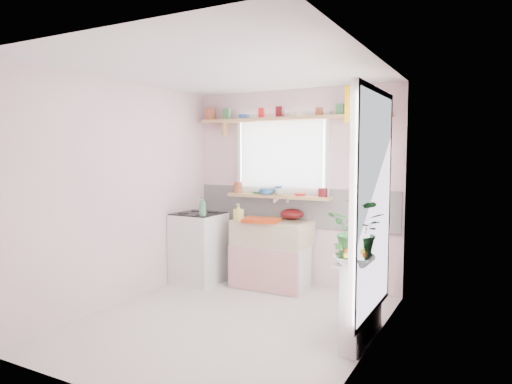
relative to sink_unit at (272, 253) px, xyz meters
The scene contains 19 objects.
room 1.31m from the sink_unit, 28.17° to the right, with size 3.20×3.20×3.20m.
sink_unit is the anchor object (origin of this frame).
cooker 0.98m from the sink_unit, 165.62° to the right, with size 0.58×0.58×0.93m.
radiator_ledge 1.82m from the sink_unit, 37.05° to the right, with size 0.22×0.95×0.78m.
windowsill 0.73m from the sink_unit, 90.00° to the left, with size 1.40×0.22×0.04m, color tan.
pine_shelf 1.70m from the sink_unit, 49.64° to the left, with size 2.52×0.24×0.04m, color tan.
shelf_crockery 1.78m from the sink_unit, 54.29° to the left, with size 2.47×0.11×0.12m.
sill_crockery 0.81m from the sink_unit, 90.00° to the left, with size 1.35×0.11×0.12m.
dish_tray 0.47m from the sink_unit, 108.13° to the right, with size 0.43×0.32×0.04m, color red.
colander 0.56m from the sink_unit, 48.22° to the left, with size 0.30×0.30×0.14m, color #550E10.
jade_plant 2.10m from the sink_unit, 42.51° to the right, with size 0.49×0.42×0.54m, color #266028.
fruit_bowl 2.14m from the sink_unit, 45.26° to the right, with size 0.34×0.34×0.08m, color silver.
herb_pot 2.07m from the sink_unit, 47.65° to the right, with size 0.10×0.07×0.19m, color #35712D.
soap_bottle_sink 0.67m from the sink_unit, 152.71° to the right, with size 0.09×0.10×0.21m, color #F1DE6B.
sill_cup 0.78m from the sink_unit, 72.72° to the left, with size 0.11×0.11×0.09m, color beige.
sill_bowl 0.78m from the sink_unit, 137.55° to the left, with size 0.22×0.22×0.07m, color teal.
shelf_vase 2.08m from the sink_unit, 12.54° to the left, with size 0.13×0.13×0.13m, color #A75C33.
cooker_bottle 1.05m from the sink_unit, 147.59° to the right, with size 0.09×0.09×0.24m, color #468C5F.
fruit 2.15m from the sink_unit, 45.03° to the right, with size 0.20×0.14×0.10m.
Camera 1 is at (2.36, -3.79, 1.68)m, focal length 32.00 mm.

